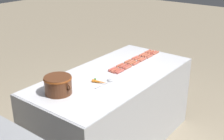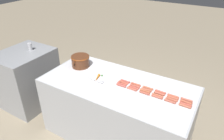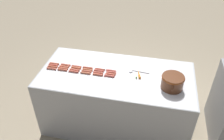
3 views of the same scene
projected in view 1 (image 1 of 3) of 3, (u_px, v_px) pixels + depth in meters
The scene contains 28 objects.
griddle_counter at pixel (114, 110), 3.44m from camera, with size 0.96×2.01×0.92m.
hot_dog_0 at pixel (156, 53), 3.88m from camera, with size 0.03×0.14×0.03m.
hot_dog_1 at pixel (150, 56), 3.76m from camera, with size 0.03×0.14×0.03m.
hot_dog_2 at pixel (143, 60), 3.65m from camera, with size 0.03×0.14×0.03m.
hot_dog_3 at pixel (136, 63), 3.53m from camera, with size 0.03×0.14×0.03m.
hot_dog_4 at pixel (128, 67), 3.41m from camera, with size 0.03×0.14×0.03m.
hot_dog_5 at pixel (120, 71), 3.30m from camera, with size 0.03×0.14×0.03m.
hot_dog_6 at pixel (154, 52), 3.90m from camera, with size 0.03×0.14×0.03m.
hot_dog_7 at pixel (147, 56), 3.79m from camera, with size 0.03×0.14×0.03m.
hot_dog_8 at pixel (140, 59), 3.66m from camera, with size 0.03×0.14×0.03m.
hot_dog_9 at pixel (133, 63), 3.55m from camera, with size 0.03×0.14×0.03m.
hot_dog_10 at pixel (126, 66), 3.43m from camera, with size 0.03×0.14×0.03m.
hot_dog_11 at pixel (117, 71), 3.31m from camera, with size 0.03×0.14×0.03m.
hot_dog_12 at pixel (151, 52), 3.92m from camera, with size 0.03×0.14×0.03m.
hot_dog_13 at pixel (144, 55), 3.81m from camera, with size 0.03×0.14×0.03m.
hot_dog_14 at pixel (137, 58), 3.69m from camera, with size 0.03×0.14×0.03m.
hot_dog_15 at pixel (131, 62), 3.57m from camera, with size 0.03×0.14×0.03m.
hot_dog_16 at pixel (123, 66), 3.45m from camera, with size 0.03×0.14×0.03m.
hot_dog_17 at pixel (115, 70), 3.33m from camera, with size 0.03×0.14×0.03m.
hot_dog_18 at pixel (148, 51), 3.94m from camera, with size 0.03×0.14×0.03m.
hot_dog_19 at pixel (142, 54), 3.83m from camera, with size 0.03×0.14×0.03m.
hot_dog_20 at pixel (135, 58), 3.71m from camera, with size 0.03×0.14×0.03m.
hot_dog_21 at pixel (128, 61), 3.59m from camera, with size 0.03×0.14×0.03m.
hot_dog_22 at pixel (120, 65), 3.47m from camera, with size 0.03×0.14×0.03m.
hot_dog_23 at pixel (112, 69), 3.36m from camera, with size 0.03×0.14×0.03m.
bean_pot at pixel (58, 84), 2.79m from camera, with size 0.34×0.27×0.17m.
serving_spoon at pixel (108, 82), 3.05m from camera, with size 0.07×0.27×0.02m.
carrot at pixel (99, 82), 3.03m from camera, with size 0.18×0.07×0.03m.
Camera 1 is at (-1.82, 2.39, 2.19)m, focal length 47.13 mm.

